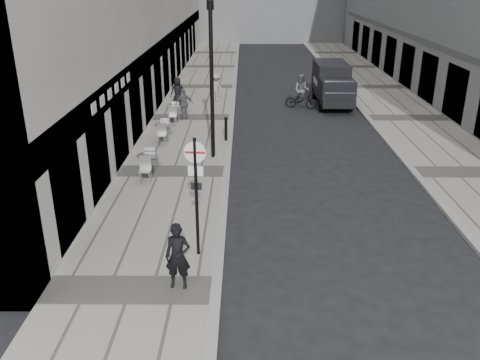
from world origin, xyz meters
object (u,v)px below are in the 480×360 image
(panel_van, at_px, (332,82))
(sign_post, at_px, (196,182))
(lamppost, at_px, (212,73))
(cyclist, at_px, (301,95))
(walking_man, at_px, (178,256))

(panel_van, bearing_deg, sign_post, -109.63)
(sign_post, xyz_separation_m, lamppost, (-0.05, 7.77, 1.26))
(lamppost, xyz_separation_m, cyclist, (4.38, 8.19, -2.69))
(sign_post, distance_m, lamppost, 7.87)
(lamppost, height_order, panel_van, lamppost)
(sign_post, relative_size, panel_van, 0.66)
(walking_man, relative_size, sign_post, 0.51)
(walking_man, xyz_separation_m, lamppost, (0.27, 9.27, 2.50))
(walking_man, xyz_separation_m, sign_post, (0.32, 1.50, 1.24))
(lamppost, bearing_deg, walking_man, -91.67)
(panel_van, height_order, cyclist, panel_van)
(sign_post, xyz_separation_m, panel_van, (6.16, 17.01, -0.89))
(lamppost, relative_size, cyclist, 3.16)
(cyclist, bearing_deg, walking_man, -87.84)
(sign_post, bearing_deg, walking_man, -95.48)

